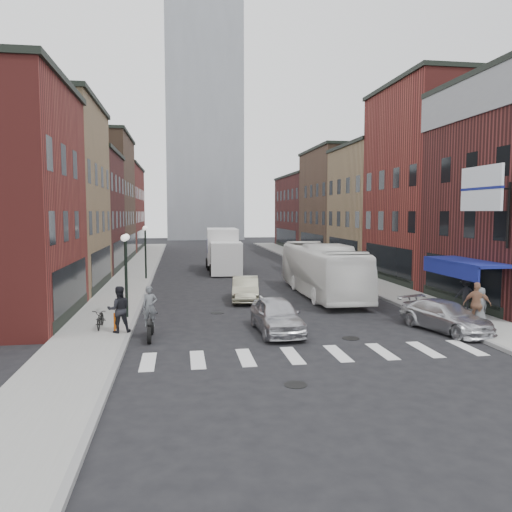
{
  "coord_description": "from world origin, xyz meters",
  "views": [
    {
      "loc": [
        -4.88,
        -20.16,
        5.16
      ],
      "look_at": [
        -0.91,
        5.58,
        2.85
      ],
      "focal_mm": 35.0,
      "sensor_mm": 36.0,
      "label": 1
    }
  ],
  "objects_px": {
    "bike_rack": "(115,321)",
    "sedan_left_near": "(277,315)",
    "curb_car": "(446,316)",
    "streetlamp_far": "(145,242)",
    "parked_bicycle": "(101,318)",
    "motorcycle_rider": "(150,314)",
    "ped_left_solo": "(119,309)",
    "ped_right_b": "(477,304)",
    "ped_right_a": "(466,294)",
    "ped_right_c": "(479,307)",
    "transit_bus": "(322,270)",
    "sedan_left_far": "(245,289)",
    "billboard_sign": "(483,190)",
    "box_truck": "(223,251)",
    "streetlamp_near": "(126,259)"
  },
  "relations": [
    {
      "from": "bike_rack",
      "to": "sedan_left_near",
      "type": "distance_m",
      "value": 6.86
    },
    {
      "from": "curb_car",
      "to": "streetlamp_far",
      "type": "bearing_deg",
      "value": 110.77
    },
    {
      "from": "curb_car",
      "to": "parked_bicycle",
      "type": "xyz_separation_m",
      "value": [
        -14.79,
        2.21,
        -0.08
      ]
    },
    {
      "from": "motorcycle_rider",
      "to": "parked_bicycle",
      "type": "relative_size",
      "value": 1.38
    },
    {
      "from": "curb_car",
      "to": "ped_left_solo",
      "type": "height_order",
      "value": "ped_left_solo"
    },
    {
      "from": "streetlamp_far",
      "to": "ped_right_b",
      "type": "relative_size",
      "value": 2.09
    },
    {
      "from": "motorcycle_rider",
      "to": "ped_right_b",
      "type": "relative_size",
      "value": 1.12
    },
    {
      "from": "ped_right_a",
      "to": "ped_right_c",
      "type": "distance_m",
      "value": 3.88
    },
    {
      "from": "parked_bicycle",
      "to": "transit_bus",
      "type": "bearing_deg",
      "value": 31.54
    },
    {
      "from": "bike_rack",
      "to": "ped_right_b",
      "type": "height_order",
      "value": "ped_right_b"
    },
    {
      "from": "sedan_left_far",
      "to": "billboard_sign",
      "type": "bearing_deg",
      "value": -31.44
    },
    {
      "from": "streetlamp_far",
      "to": "ped_left_solo",
      "type": "bearing_deg",
      "value": -90.0
    },
    {
      "from": "bike_rack",
      "to": "billboard_sign",
      "type": "bearing_deg",
      "value": -2.83
    },
    {
      "from": "ped_left_solo",
      "to": "transit_bus",
      "type": "bearing_deg",
      "value": -154.05
    },
    {
      "from": "motorcycle_rider",
      "to": "ped_right_c",
      "type": "height_order",
      "value": "motorcycle_rider"
    },
    {
      "from": "bike_rack",
      "to": "sedan_left_near",
      "type": "height_order",
      "value": "sedan_left_near"
    },
    {
      "from": "sedan_left_near",
      "to": "box_truck",
      "type": "bearing_deg",
      "value": 88.81
    },
    {
      "from": "bike_rack",
      "to": "motorcycle_rider",
      "type": "height_order",
      "value": "motorcycle_rider"
    },
    {
      "from": "transit_bus",
      "to": "curb_car",
      "type": "distance_m",
      "value": 10.18
    },
    {
      "from": "motorcycle_rider",
      "to": "streetlamp_far",
      "type": "bearing_deg",
      "value": 88.98
    },
    {
      "from": "parked_bicycle",
      "to": "ped_right_a",
      "type": "relative_size",
      "value": 0.96
    },
    {
      "from": "ped_left_solo",
      "to": "streetlamp_near",
      "type": "bearing_deg",
      "value": -101.25
    },
    {
      "from": "streetlamp_far",
      "to": "bike_rack",
      "type": "bearing_deg",
      "value": -90.69
    },
    {
      "from": "streetlamp_far",
      "to": "sedan_left_far",
      "type": "distance_m",
      "value": 11.8
    },
    {
      "from": "transit_bus",
      "to": "sedan_left_far",
      "type": "distance_m",
      "value": 5.12
    },
    {
      "from": "ped_left_solo",
      "to": "sedan_left_far",
      "type": "bearing_deg",
      "value": -141.72
    },
    {
      "from": "ped_right_b",
      "to": "transit_bus",
      "type": "bearing_deg",
      "value": -43.56
    },
    {
      "from": "billboard_sign",
      "to": "streetlamp_near",
      "type": "distance_m",
      "value": 16.68
    },
    {
      "from": "ped_right_b",
      "to": "sedan_left_near",
      "type": "bearing_deg",
      "value": 17.83
    },
    {
      "from": "billboard_sign",
      "to": "bike_rack",
      "type": "relative_size",
      "value": 4.62
    },
    {
      "from": "streetlamp_far",
      "to": "parked_bicycle",
      "type": "xyz_separation_m",
      "value": [
        -0.89,
        -16.17,
        -2.35
      ]
    },
    {
      "from": "box_truck",
      "to": "transit_bus",
      "type": "height_order",
      "value": "box_truck"
    },
    {
      "from": "box_truck",
      "to": "transit_bus",
      "type": "xyz_separation_m",
      "value": [
        4.93,
        -13.3,
        -0.22
      ]
    },
    {
      "from": "billboard_sign",
      "to": "ped_right_a",
      "type": "distance_m",
      "value": 5.89
    },
    {
      "from": "ped_right_b",
      "to": "curb_car",
      "type": "bearing_deg",
      "value": 21.93
    },
    {
      "from": "box_truck",
      "to": "curb_car",
      "type": "distance_m",
      "value": 24.32
    },
    {
      "from": "bike_rack",
      "to": "sedan_left_far",
      "type": "bearing_deg",
      "value": 47.04
    },
    {
      "from": "streetlamp_far",
      "to": "curb_car",
      "type": "distance_m",
      "value": 23.15
    },
    {
      "from": "bike_rack",
      "to": "box_truck",
      "type": "xyz_separation_m",
      "value": [
        6.46,
        21.39,
        1.27
      ]
    },
    {
      "from": "sedan_left_near",
      "to": "transit_bus",
      "type": "bearing_deg",
      "value": 60.75
    },
    {
      "from": "billboard_sign",
      "to": "sedan_left_near",
      "type": "distance_m",
      "value": 10.82
    },
    {
      "from": "transit_bus",
      "to": "box_truck",
      "type": "bearing_deg",
      "value": 110.81
    },
    {
      "from": "transit_bus",
      "to": "ped_right_c",
      "type": "bearing_deg",
      "value": -65.95
    },
    {
      "from": "box_truck",
      "to": "ped_left_solo",
      "type": "relative_size",
      "value": 4.41
    },
    {
      "from": "transit_bus",
      "to": "parked_bicycle",
      "type": "bearing_deg",
      "value": -147.49
    },
    {
      "from": "sedan_left_far",
      "to": "ped_left_solo",
      "type": "bearing_deg",
      "value": -123.31
    },
    {
      "from": "transit_bus",
      "to": "ped_right_c",
      "type": "relative_size",
      "value": 6.58
    },
    {
      "from": "ped_right_a",
      "to": "curb_car",
      "type": "bearing_deg",
      "value": 63.65
    },
    {
      "from": "bike_rack",
      "to": "sedan_left_far",
      "type": "distance_m",
      "value": 9.5
    },
    {
      "from": "bike_rack",
      "to": "sedan_left_far",
      "type": "xyz_separation_m",
      "value": [
        6.48,
        6.95,
        0.14
      ]
    }
  ]
}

